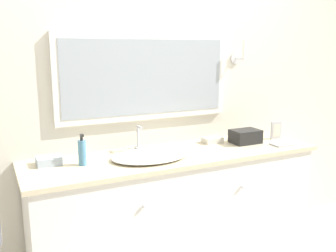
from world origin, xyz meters
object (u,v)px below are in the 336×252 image
soap_bottle (82,152)px  picture_frame (276,130)px  appliance_box (245,136)px  sink_basin (149,155)px

soap_bottle → picture_frame: size_ratio=1.40×
appliance_box → picture_frame: (0.30, -0.00, 0.02)m
picture_frame → sink_basin: bearing=-177.7°
appliance_box → picture_frame: bearing=-0.0°
soap_bottle → appliance_box: bearing=0.2°
soap_bottle → picture_frame: 1.56m
sink_basin → appliance_box: sink_basin is taller
picture_frame → soap_bottle: bearing=-179.9°
soap_bottle → sink_basin: bearing=-5.5°
sink_basin → picture_frame: 1.13m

